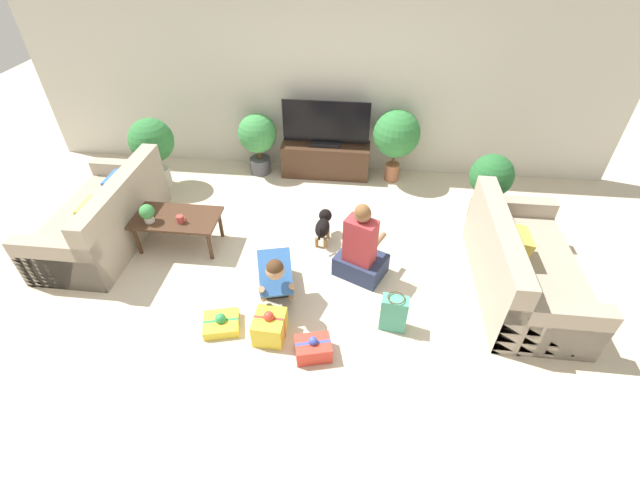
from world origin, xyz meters
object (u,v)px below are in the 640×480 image
coffee_table (177,220)px  gift_box_a (221,323)px  potted_plant_back_left (258,137)px  potted_plant_corner_right (490,182)px  dog (323,225)px  mug (180,219)px  sofa_left (105,219)px  person_sitting (361,251)px  gift_box_c (313,348)px  potted_plant_back_right (396,135)px  gift_bag_a (394,313)px  person_kneeling (275,274)px  potted_plant_corner_left (152,144)px  sofa_right (521,268)px  tv (326,126)px  gift_box_b (270,327)px  tv_console (326,160)px  tabletop_plant (147,213)px

coffee_table → gift_box_a: bearing=-54.8°
potted_plant_back_left → potted_plant_corner_right: size_ratio=1.00×
potted_plant_back_left → dog: 1.93m
dog → mug: size_ratio=4.35×
sofa_left → person_sitting: (3.08, -0.31, 0.04)m
gift_box_c → potted_plant_back_right: bearing=76.5°
mug → sofa_left: bearing=173.4°
gift_bag_a → gift_box_c: bearing=-150.5°
coffee_table → person_kneeling: size_ratio=1.25×
gift_box_c → potted_plant_corner_left: bearing=133.5°
sofa_right → person_kneeling: bearing=99.0°
tv → potted_plant_back_right: 1.00m
person_kneeling → gift_box_c: person_kneeling is taller
person_sitting → mug: (-2.06, 0.19, 0.12)m
potted_plant_back_right → dog: 1.82m
tv → gift_bag_a: 3.08m
potted_plant_back_left → potted_plant_corner_left: potted_plant_corner_left is taller
potted_plant_back_left → gift_box_c: 3.49m
person_kneeling → coffee_table: bearing=136.7°
potted_plant_back_left → gift_box_b: size_ratio=2.73×
tv → potted_plant_back_right: size_ratio=1.16×
dog → gift_box_c: size_ratio=1.39×
potted_plant_back_left → person_kneeling: 2.65m
potted_plant_back_right → gift_box_a: bearing=-119.6°
tv_console → dog: 1.58m
sofa_left → mug: (1.02, -0.12, 0.16)m
gift_bag_a → tabletop_plant: (-2.78, 0.89, 0.34)m
potted_plant_back_right → tabletop_plant: potted_plant_back_right is taller
person_sitting → tabletop_plant: bearing=21.4°
potted_plant_corner_left → potted_plant_back_right: bearing=9.2°
person_sitting → gift_box_a: 1.63m
tv_console → gift_box_c: 3.29m
mug → gift_box_a: bearing=-56.0°
tabletop_plant → sofa_left: bearing=168.0°
potted_plant_corner_left → potted_plant_corner_right: bearing=-4.3°
person_sitting → gift_box_c: size_ratio=2.56×
tv → gift_box_b: (-0.22, -3.11, -0.64)m
sofa_right → dog: sofa_right is taller
mug → tabletop_plant: size_ratio=0.54×
mug → dog: bearing=13.5°
person_kneeling → person_sitting: size_ratio=0.82×
potted_plant_back_left → person_kneeling: (0.74, -2.53, -0.26)m
potted_plant_back_right → gift_box_c: potted_plant_back_right is taller
potted_plant_back_right → sofa_left: bearing=-152.7°
sofa_left → tv: tv is taller
coffee_table → gift_box_c: coffee_table is taller
potted_plant_corner_right → sofa_right: bearing=-83.4°
coffee_table → potted_plant_back_left: (0.57, 1.82, 0.21)m
coffee_table → dog: coffee_table is taller
tv → gift_box_c: size_ratio=3.28×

